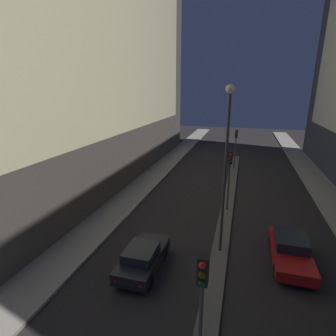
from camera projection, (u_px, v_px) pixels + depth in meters
building_left at (93, 10)px, 22.98m from camera, size 6.01×41.41×31.67m
median_strip at (228, 205)px, 21.59m from camera, size 0.95×33.96×0.13m
traffic_light_near at (202, 294)px, 7.49m from camera, size 0.32×0.42×4.64m
traffic_light_mid at (230, 168)px, 19.60m from camera, size 0.32×0.42×4.64m
traffic_light_far at (236, 141)px, 30.17m from camera, size 0.32×0.42×4.64m
street_lamp at (226, 152)px, 13.70m from camera, size 0.47×0.47×9.30m
car_left_lane at (143, 257)px, 13.71m from camera, size 1.79×4.04×1.44m
car_right_lane at (291, 250)px, 14.31m from camera, size 1.91×4.50×1.47m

